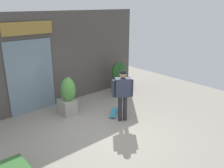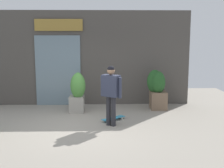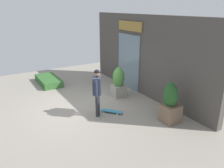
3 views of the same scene
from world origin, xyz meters
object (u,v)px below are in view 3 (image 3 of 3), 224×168
skateboarder (97,88)px  planter_box_right (119,81)px  planter_box_left (171,102)px  skateboard (112,111)px

skateboarder → planter_box_right: size_ratio=1.28×
skateboarder → planter_box_right: bearing=68.0°
planter_box_right → planter_box_left: bearing=6.6°
skateboarder → skateboard: skateboarder is taller
skateboard → planter_box_right: bearing=98.4°
planter_box_left → planter_box_right: (-2.64, -0.31, -0.02)m
planter_box_right → skateboarder: bearing=-55.9°
planter_box_left → planter_box_right: bearing=-173.4°
skateboard → skateboarder: bearing=-139.2°
skateboarder → planter_box_left: size_ratio=1.25×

